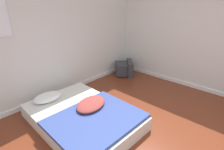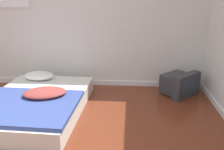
% 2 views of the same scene
% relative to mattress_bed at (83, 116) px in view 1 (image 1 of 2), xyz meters
% --- Properties ---
extents(wall_back, '(7.61, 0.08, 2.60)m').
position_rel_mattress_bed_xyz_m(wall_back, '(0.08, 1.24, 1.15)').
color(wall_back, silver).
rests_on(wall_back, ground_plane).
extents(wall_right, '(0.08, 7.48, 2.60)m').
position_rel_mattress_bed_xyz_m(wall_right, '(2.73, -1.33, 1.14)').
color(wall_right, silver).
rests_on(wall_right, ground_plane).
extents(mattress_bed, '(1.42, 1.97, 0.38)m').
position_rel_mattress_bed_xyz_m(mattress_bed, '(0.00, 0.00, 0.00)').
color(mattress_bed, silver).
rests_on(mattress_bed, ground_plane).
extents(crt_tv, '(0.70, 0.70, 0.40)m').
position_rel_mattress_bed_xyz_m(crt_tv, '(2.22, 0.83, 0.05)').
color(crt_tv, '#333338').
rests_on(crt_tv, ground_plane).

